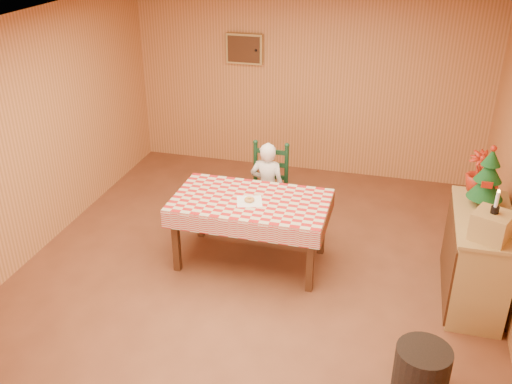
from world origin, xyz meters
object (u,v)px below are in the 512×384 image
Objects in this scene: crate at (491,226)px; christmas_tree at (488,178)px; seated_child at (267,187)px; storage_bin at (421,371)px; dining_table at (251,206)px; ladder_chair at (268,190)px; shelf_unit at (475,258)px.

crate is 0.48× the size of christmas_tree.
seated_child is 2.90m from storage_bin.
crate is at bearing -11.52° from dining_table.
storage_bin is (-0.48, -1.68, -0.99)m from christmas_tree.
seated_child is at bearing 152.47° from crate.
ladder_chair is 0.87× the size of shelf_unit.
crate reaches higher than storage_bin.
ladder_chair is 2.45× the size of storage_bin.
ladder_chair is 0.08m from seated_child.
christmas_tree is at bearing 90.00° from crate.
christmas_tree is 2.01m from storage_bin.
dining_table is 2.30m from shelf_unit.
dining_table is 1.34× the size of shelf_unit.
crate is at bearing -28.63° from ladder_chair.
seated_child is at bearing 166.58° from christmas_tree.
crate is at bearing 152.47° from seated_child.
storage_bin is at bearing -51.44° from ladder_chair.
ladder_chair is 2.94m from storage_bin.
crate reaches higher than shelf_unit.
shelf_unit reaches higher than storage_bin.
seated_child is 2.43m from shelf_unit.
crate is 1.41m from storage_bin.
seated_child is 2.55× the size of storage_bin.
christmas_tree is (0.01, 0.25, 0.74)m from shelf_unit.
storage_bin is at bearing -114.77° from crate.
storage_bin is (1.82, -1.50, -0.47)m from dining_table.
dining_table is at bearing -175.49° from christmas_tree.
christmas_tree is (2.30, -0.55, 0.65)m from seated_child.
crate reaches higher than seated_child.
christmas_tree reaches higher than shelf_unit.
crate is at bearing -90.00° from christmas_tree.
ladder_chair is at bearing 159.52° from shelf_unit.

